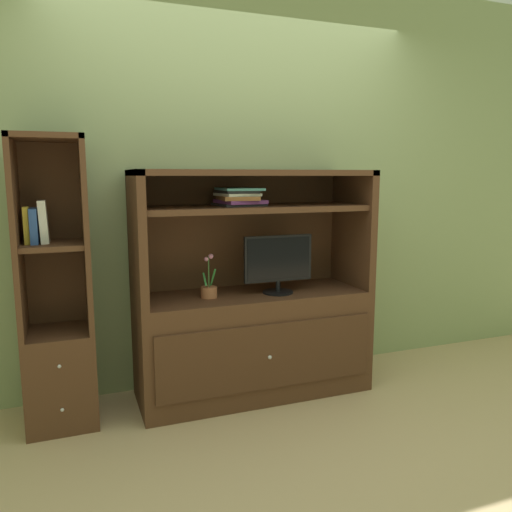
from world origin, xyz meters
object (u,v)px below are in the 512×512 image
Objects in this scene: media_console at (253,320)px; upright_book_row at (36,224)px; potted_plant at (209,289)px; bookshelf_tall at (58,329)px; tv_monitor at (278,262)px; magazine_stack at (238,197)px.

media_console is 1.44m from upright_book_row.
upright_book_row is (-0.97, 0.03, 0.44)m from potted_plant.
tv_monitor is at bearing -3.32° from bookshelf_tall.
magazine_stack is 1.18m from upright_book_row.
bookshelf_tall is at bearing 179.72° from media_console.
media_console is at bearing -0.28° from bookshelf_tall.
potted_plant is at bearing 174.78° from tv_monitor.
bookshelf_tall reaches higher than tv_monitor.
magazine_stack is at bearing 165.64° from tv_monitor.
bookshelf_tall is (-1.34, 0.08, -0.32)m from tv_monitor.
media_console reaches higher than upright_book_row.
magazine_stack is (-0.10, -0.01, 0.81)m from media_console.
tv_monitor is 0.28× the size of bookshelf_tall.
bookshelf_tall is at bearing 176.68° from tv_monitor.
potted_plant is at bearing -2.36° from bookshelf_tall.
potted_plant is 1.17× the size of upright_book_row.
tv_monitor is 0.48m from potted_plant.
media_console is at bearing 153.78° from tv_monitor.
bookshelf_tall is at bearing 7.64° from upright_book_row.
magazine_stack reaches higher than tv_monitor.
bookshelf_tall is (-1.20, 0.01, 0.07)m from media_console.
upright_book_row is (-1.27, -0.00, 0.68)m from media_console.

